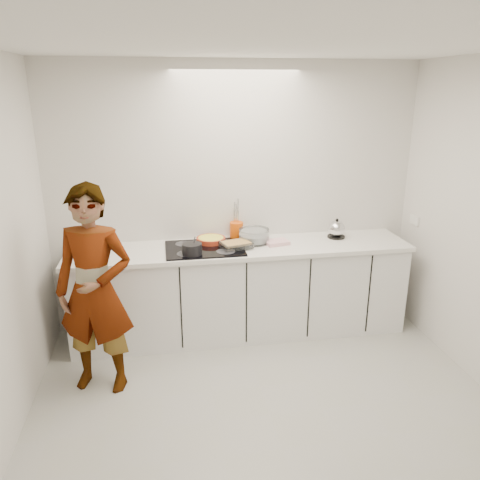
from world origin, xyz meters
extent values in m
cube|color=#ACACA3|center=(0.00, 0.00, 0.00)|extent=(3.60, 3.20, 0.00)
cube|color=white|center=(0.00, 0.00, 2.60)|extent=(3.60, 3.20, 0.00)
cube|color=silver|center=(0.00, 1.60, 1.30)|extent=(3.60, 0.00, 2.60)
cube|color=silver|center=(0.00, -1.60, 1.30)|extent=(3.60, 0.00, 2.60)
cube|color=white|center=(1.79, 1.33, 1.07)|extent=(0.02, 0.15, 0.09)
cube|color=white|center=(0.00, 1.28, 0.43)|extent=(3.20, 0.58, 0.87)
cube|color=white|center=(0.00, 1.28, 0.89)|extent=(3.24, 0.64, 0.04)
cube|color=black|center=(-0.35, 1.26, 0.92)|extent=(0.72, 0.54, 0.01)
cylinder|color=#AB331B|center=(-0.27, 1.42, 0.95)|extent=(0.36, 0.36, 0.04)
cylinder|color=#FFF94A|center=(-0.27, 1.42, 0.96)|extent=(0.31, 0.31, 0.01)
cylinder|color=black|center=(-0.48, 1.10, 0.97)|extent=(0.19, 0.19, 0.10)
cylinder|color=silver|center=(-0.46, 1.12, 1.02)|extent=(0.03, 0.07, 0.15)
cube|color=silver|center=(-0.06, 1.22, 0.95)|extent=(0.32, 0.27, 0.05)
cube|color=tan|center=(-0.06, 1.22, 0.97)|extent=(0.29, 0.24, 0.02)
cylinder|color=silver|center=(0.14, 1.37, 0.98)|extent=(0.32, 0.32, 0.14)
cylinder|color=white|center=(0.14, 1.37, 0.96)|extent=(0.27, 0.27, 0.06)
cube|color=white|center=(0.35, 1.29, 0.93)|extent=(0.24, 0.20, 0.04)
cylinder|color=black|center=(0.99, 1.39, 0.92)|extent=(0.20, 0.20, 0.02)
sphere|color=silver|center=(0.99, 1.39, 1.00)|extent=(0.20, 0.20, 0.17)
sphere|color=black|center=(0.99, 1.39, 1.09)|extent=(0.03, 0.03, 0.03)
cylinder|color=#EF570A|center=(0.00, 1.53, 0.99)|extent=(0.17, 0.17, 0.16)
imported|color=white|center=(-1.27, 0.61, 0.84)|extent=(0.70, 0.55, 1.69)
camera|label=1|loc=(-0.71, -2.85, 2.35)|focal=35.00mm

